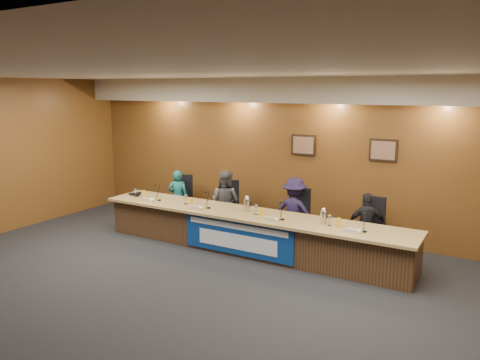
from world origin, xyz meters
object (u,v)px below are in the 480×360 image
object	(u,v)px
office_chair_a	(181,202)
carafe_mid	(247,205)
dais_body	(248,233)
panelist_c	(294,212)
panelist_b	(225,202)
speakerphone	(136,194)
carafe_right	(324,217)
panelist_d	(367,226)
office_chair_d	(368,231)
banner	(237,237)
office_chair_c	(296,220)
office_chair_b	(228,209)
panelist_a	(178,197)

from	to	relation	value
office_chair_a	carafe_mid	size ratio (longest dim) A/B	1.99
dais_body	panelist_c	bearing A→B (deg)	51.21
panelist_b	speakerphone	bearing A→B (deg)	23.57
panelist_c	carafe_right	distance (m)	1.16
panelist_d	carafe_right	distance (m)	0.97
carafe_right	office_chair_d	bearing A→B (deg)	57.91
banner	dais_body	bearing A→B (deg)	90.00
panelist_d	office_chair_c	size ratio (longest dim) A/B	2.48
dais_body	office_chair_b	bearing A→B (deg)	139.24
office_chair_b	speakerphone	xyz separation A→B (m)	(-1.77, -0.84, 0.30)
office_chair_b	carafe_mid	xyz separation A→B (m)	(0.93, -0.82, 0.39)
panelist_a	dais_body	bearing A→B (deg)	139.84
banner	panelist_b	world-z (taller)	panelist_b
panelist_d	carafe_right	world-z (taller)	panelist_d
banner	speakerphone	size ratio (longest dim) A/B	6.88
carafe_right	office_chair_c	bearing A→B (deg)	135.21
panelist_a	office_chair_d	distance (m)	4.20
dais_body	office_chair_c	bearing A→B (deg)	54.72
carafe_mid	banner	bearing A→B (deg)	-84.40
office_chair_d	carafe_mid	xyz separation A→B (m)	(-2.03, -0.82, 0.39)
dais_body	panelist_b	xyz separation A→B (m)	(-0.97, 0.74, 0.32)
panelist_c	office_chair_c	world-z (taller)	panelist_c
panelist_d	panelist_b	bearing A→B (deg)	-21.86
office_chair_b	speakerphone	world-z (taller)	speakerphone
panelist_a	office_chair_a	bearing A→B (deg)	-111.67
dais_body	speakerphone	bearing A→B (deg)	-179.84
office_chair_b	office_chair_c	size ratio (longest dim) A/B	1.00
dais_body	carafe_mid	world-z (taller)	carafe_mid
banner	panelist_c	distance (m)	1.32
office_chair_d	carafe_right	distance (m)	1.08
office_chair_a	office_chair_b	world-z (taller)	same
banner	panelist_a	bearing A→B (deg)	152.39
banner	speakerphone	distance (m)	2.80
panelist_c	carafe_mid	distance (m)	0.98
panelist_d	panelist_c	bearing A→B (deg)	-21.86
panelist_c	panelist_b	bearing A→B (deg)	-2.10
office_chair_c	speakerphone	world-z (taller)	speakerphone
carafe_mid	panelist_d	bearing A→B (deg)	19.38
panelist_b	panelist_d	world-z (taller)	panelist_b
banner	panelist_b	bearing A→B (deg)	130.12
office_chair_a	banner	bearing A→B (deg)	-50.73
office_chair_a	speakerphone	world-z (taller)	speakerphone
panelist_b	speakerphone	distance (m)	1.92
office_chair_d	carafe_right	bearing A→B (deg)	-115.32
speakerphone	dais_body	bearing A→B (deg)	0.16
banner	carafe_mid	xyz separation A→B (m)	(-0.04, 0.44, 0.49)
office_chair_a	office_chair_d	bearing A→B (deg)	-21.12
panelist_c	office_chair_a	xyz separation A→B (m)	(-2.79, 0.10, -0.18)
speakerphone	panelist_c	bearing A→B (deg)	12.58
banner	carafe_right	world-z (taller)	carafe_right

